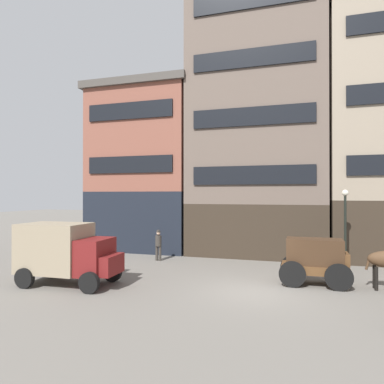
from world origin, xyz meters
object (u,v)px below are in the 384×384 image
(pedestrian_officer, at_px, (158,244))
(streetlamp_curbside, at_px, (345,219))
(cargo_wagon, at_px, (316,258))
(delivery_truck_near, at_px, (67,251))

(pedestrian_officer, distance_m, streetlamp_curbside, 10.21)
(cargo_wagon, distance_m, streetlamp_curbside, 3.73)
(cargo_wagon, height_order, streetlamp_curbside, streetlamp_curbside)
(delivery_truck_near, xyz_separation_m, pedestrian_officer, (1.76, 6.07, -0.44))
(cargo_wagon, xyz_separation_m, delivery_truck_near, (-10.26, -2.98, 0.28))
(streetlamp_curbside, bearing_deg, delivery_truck_near, -153.12)
(delivery_truck_near, xyz_separation_m, streetlamp_curbside, (11.83, 6.00, 1.25))
(streetlamp_curbside, bearing_deg, pedestrian_officer, 179.62)
(delivery_truck_near, bearing_deg, streetlamp_curbside, 26.88)
(cargo_wagon, xyz_separation_m, pedestrian_officer, (-8.50, 3.09, -0.17))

